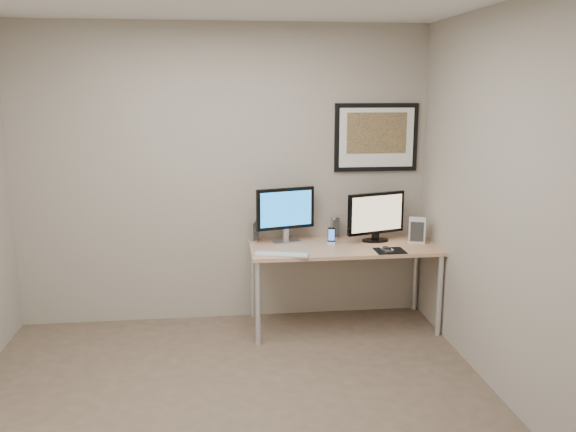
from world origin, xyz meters
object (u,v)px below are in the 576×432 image
object	(u,v)px
fan_unit	(417,230)
speaker_left	(254,231)
desk	(343,253)
speaker_right	(335,227)
keyboard	(281,255)
monitor_tv	(376,216)
monitor_large	(285,212)
phone_dock	(332,236)
framed_art	(376,137)

from	to	relation	value
fan_unit	speaker_left	bearing A→B (deg)	-168.97
desk	speaker_right	world-z (taller)	speaker_right
speaker_left	keyboard	xyz separation A→B (m)	(0.19, -0.49, -0.09)
monitor_tv	desk	bearing A→B (deg)	179.29
fan_unit	monitor_large	bearing A→B (deg)	-167.59
monitor_tv	keyboard	size ratio (longest dim) A/B	1.20
desk	monitor_tv	world-z (taller)	monitor_tv
desk	speaker_right	xyz separation A→B (m)	(-0.02, 0.27, 0.16)
monitor_large	speaker_left	bearing A→B (deg)	150.40
monitor_tv	keyboard	distance (m)	0.97
desk	speaker_left	size ratio (longest dim) A/B	8.60
monitor_tv	speaker_right	xyz separation A→B (m)	(-0.33, 0.17, -0.14)
phone_dock	desk	bearing A→B (deg)	-18.26
speaker_left	keyboard	bearing A→B (deg)	-92.55
speaker_left	framed_art	bearing A→B (deg)	-18.12
keyboard	monitor_tv	bearing A→B (deg)	38.37
desk	monitor_tv	xyz separation A→B (m)	(0.31, 0.09, 0.30)
framed_art	keyboard	world-z (taller)	framed_art
desk	speaker_left	xyz separation A→B (m)	(-0.75, 0.23, 0.16)
phone_dock	keyboard	size ratio (longest dim) A/B	0.32
monitor_tv	phone_dock	xyz separation A→B (m)	(-0.40, -0.03, -0.16)
framed_art	monitor_tv	size ratio (longest dim) A/B	1.40
monitor_large	speaker_right	size ratio (longest dim) A/B	2.72
speaker_right	phone_dock	distance (m)	0.22
monitor_tv	speaker_right	size ratio (longest dim) A/B	2.82
speaker_left	desk	bearing A→B (deg)	-40.31
monitor_large	keyboard	world-z (taller)	monitor_large
speaker_right	phone_dock	bearing A→B (deg)	-112.09
framed_art	fan_unit	size ratio (longest dim) A/B	3.45
phone_dock	monitor_large	bearing A→B (deg)	-176.53
framed_art	speaker_right	world-z (taller)	framed_art
speaker_right	fan_unit	size ratio (longest dim) A/B	0.88
monitor_large	speaker_right	distance (m)	0.50
speaker_left	fan_unit	world-z (taller)	fan_unit
phone_dock	speaker_right	bearing A→B (deg)	87.61
desk	phone_dock	xyz separation A→B (m)	(-0.09, 0.06, 0.14)
desk	monitor_large	xyz separation A→B (m)	(-0.48, 0.16, 0.33)
desk	monitor_tv	size ratio (longest dim) A/B	2.98
monitor_tv	speaker_left	world-z (taller)	monitor_tv
speaker_left	speaker_right	bearing A→B (deg)	-20.28
desk	speaker_right	size ratio (longest dim) A/B	8.41
speaker_right	fan_unit	xyz separation A→B (m)	(0.68, -0.25, 0.01)
keyboard	phone_dock	bearing A→B (deg)	50.68
desk	fan_unit	size ratio (longest dim) A/B	7.36
monitor_large	monitor_tv	size ratio (longest dim) A/B	0.96
monitor_tv	speaker_left	bearing A→B (deg)	155.07
speaker_right	keyboard	bearing A→B (deg)	-138.68
framed_art	fan_unit	xyz separation A→B (m)	(0.30, -0.32, -0.78)
monitor_tv	speaker_right	bearing A→B (deg)	134.10
keyboard	fan_unit	size ratio (longest dim) A/B	2.06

